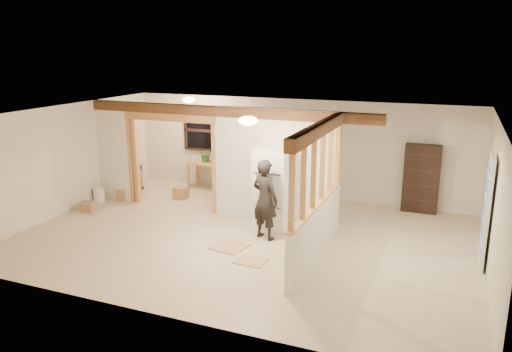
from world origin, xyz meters
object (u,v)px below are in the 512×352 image
at_px(shop_vac, 134,177).
at_px(refrigerator, 273,188).
at_px(woman, 265,199).
at_px(work_table, 210,176).
at_px(bookshelf, 421,179).

bearing_deg(shop_vac, refrigerator, -16.55).
height_order(woman, work_table, woman).
height_order(shop_vac, bookshelf, bookshelf).
height_order(refrigerator, work_table, refrigerator).
xyz_separation_m(refrigerator, work_table, (-2.58, 2.11, -0.49)).
height_order(work_table, shop_vac, work_table).
distance_m(work_table, shop_vac, 2.08).
bearing_deg(refrigerator, woman, -83.24).
xyz_separation_m(refrigerator, woman, (0.08, -0.67, -0.04)).
distance_m(shop_vac, bookshelf, 7.42).
relative_size(refrigerator, work_table, 1.46).
bearing_deg(woman, bookshelf, -114.33).
bearing_deg(refrigerator, bookshelf, 38.46).
distance_m(work_table, bookshelf, 5.43).
height_order(refrigerator, woman, refrigerator).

